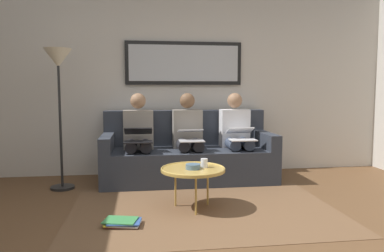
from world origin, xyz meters
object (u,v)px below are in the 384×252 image
(person_left, at_px, (236,133))
(laptop_silver, at_px, (191,135))
(cup, at_px, (204,163))
(couch, at_px, (188,156))
(framed_mirror, at_px, (184,63))
(magazine_stack, at_px, (122,222))
(person_right, at_px, (138,135))
(bowl, at_px, (193,167))
(standing_lamp, at_px, (58,74))
(laptop_white, at_px, (241,134))
(coffee_table, at_px, (193,170))
(person_middle, at_px, (188,134))
(laptop_black, at_px, (138,136))

(person_left, bearing_deg, laptop_silver, 21.13)
(cup, bearing_deg, couch, -89.25)
(framed_mirror, height_order, magazine_stack, framed_mirror)
(laptop_silver, xyz_separation_m, person_right, (0.64, -0.25, -0.02))
(bowl, distance_m, standing_lamp, 1.98)
(laptop_white, xyz_separation_m, laptop_silver, (0.64, 0.01, 0.00))
(coffee_table, xyz_separation_m, laptop_white, (-0.74, -0.91, 0.23))
(person_right, bearing_deg, person_left, 180.00)
(laptop_silver, bearing_deg, laptop_white, -179.08)
(coffee_table, height_order, standing_lamp, standing_lamp)
(person_left, xyz_separation_m, standing_lamp, (2.19, 0.20, 0.76))
(laptop_silver, distance_m, person_right, 0.69)
(person_left, bearing_deg, cup, 60.84)
(framed_mirror, relative_size, laptop_silver, 4.75)
(coffee_table, relative_size, standing_lamp, 0.39)
(framed_mirror, height_order, standing_lamp, framed_mirror)
(person_middle, relative_size, magazine_stack, 3.25)
(laptop_white, xyz_separation_m, person_middle, (0.64, -0.24, -0.01))
(bowl, relative_size, laptop_silver, 0.43)
(coffee_table, distance_m, cup, 0.13)
(laptop_black, bearing_deg, coffee_table, 120.36)
(coffee_table, bearing_deg, magazine_stack, 28.42)
(laptop_white, bearing_deg, standing_lamp, -1.00)
(coffee_table, xyz_separation_m, cup, (-0.12, -0.03, 0.06))
(couch, xyz_separation_m, person_left, (-0.64, 0.07, 0.30))
(laptop_white, bearing_deg, coffee_table, 50.87)
(magazine_stack, relative_size, standing_lamp, 0.21)
(framed_mirror, bearing_deg, laptop_white, 132.68)
(cup, xyz_separation_m, person_middle, (0.02, -1.12, 0.16))
(laptop_silver, bearing_deg, person_right, -21.13)
(framed_mirror, relative_size, standing_lamp, 0.98)
(laptop_white, distance_m, laptop_black, 1.28)
(framed_mirror, relative_size, person_right, 1.43)
(laptop_white, bearing_deg, bowl, 51.56)
(cup, distance_m, person_middle, 1.13)
(laptop_silver, bearing_deg, person_left, -158.87)
(laptop_white, bearing_deg, person_left, -90.00)
(person_right, xyz_separation_m, magazine_stack, (0.14, 1.51, -0.58))
(coffee_table, bearing_deg, couch, -94.77)
(framed_mirror, xyz_separation_m, person_left, (-0.64, 0.46, -0.94))
(person_right, bearing_deg, cup, 120.36)
(magazine_stack, bearing_deg, laptop_silver, -121.52)
(framed_mirror, height_order, cup, framed_mirror)
(coffee_table, relative_size, person_left, 0.56)
(person_right, distance_m, standing_lamp, 1.20)
(couch, bearing_deg, laptop_black, 25.01)
(laptop_white, xyz_separation_m, person_right, (1.28, -0.24, -0.01))
(cup, bearing_deg, standing_lamp, -30.45)
(laptop_white, distance_m, standing_lamp, 2.31)
(framed_mirror, distance_m, bowl, 1.98)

